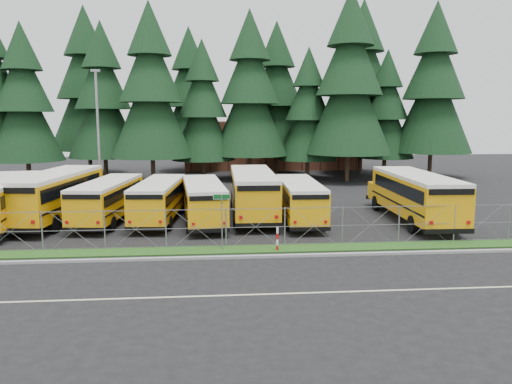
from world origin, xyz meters
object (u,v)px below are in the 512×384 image
bus_4 (203,202)px  bus_1 (58,196)px  bus_east (413,197)px  light_standard (98,131)px  bus_3 (160,201)px  street_sign (222,210)px  bus_5 (252,194)px  bus_2 (110,201)px  striped_bollard (277,239)px  bus_0 (3,202)px  bus_6 (299,201)px

bus_4 → bus_1: bearing=166.6°
bus_east → light_standard: 23.89m
bus_1 → light_standard: 8.73m
bus_3 → street_sign: bearing=-58.6°
bus_4 → bus_5: 3.58m
bus_1 → bus_4: (9.19, -1.37, -0.27)m
bus_3 → bus_1: bearing=179.0°
bus_east → street_sign: 13.53m
bus_2 → bus_5: bus_5 is taller
bus_1 → striped_bollard: bus_1 is taller
bus_0 → bus_3: bearing=-1.1°
bus_6 → bus_2: bearing=177.2°
bus_6 → bus_east: (7.17, -0.73, 0.25)m
striped_bollard → bus_0: bearing=155.6°
street_sign → bus_4: bearing=98.8°
bus_0 → bus_4: bearing=-5.8°
bus_3 → bus_6: 8.79m
bus_0 → bus_1: bus_1 is taller
bus_6 → street_sign: 8.35m
bus_5 → bus_6: 3.24m
bus_1 → striped_bollard: size_ratio=9.91×
bus_1 → bus_5: bearing=7.7°
bus_5 → bus_east: bearing=-12.4°
bus_4 → striped_bollard: bearing=-67.4°
bus_1 → bus_2: 3.35m
bus_3 → bus_5: size_ratio=0.85×
bus_2 → bus_6: size_ratio=1.02×
bus_6 → bus_east: bus_east is taller
bus_6 → street_sign: street_sign is taller
bus_1 → bus_6: 15.28m
bus_east → bus_1: bearing=176.5°
bus_0 → bus_1: size_ratio=0.93×
bus_2 → striped_bollard: size_ratio=8.29×
light_standard → bus_0: bearing=-112.2°
bus_3 → bus_4: size_ratio=0.99×
bus_0 → striped_bollard: bearing=-30.5°
bus_4 → bus_5: size_ratio=0.85×
bus_4 → bus_0: bearing=175.3°
bus_0 → bus_2: bus_0 is taller
bus_1 → bus_6: bus_1 is taller
bus_0 → bus_4: (11.94, 0.06, -0.17)m
bus_0 → bus_east: 25.14m
bus_6 → street_sign: bearing=-125.1°
street_sign → light_standard: 18.65m
striped_bollard → bus_east: bearing=34.0°
bus_5 → bus_east: size_ratio=0.99×
bus_3 → light_standard: size_ratio=0.96×
bus_1 → bus_4: size_ratio=1.21×
bus_1 → bus_2: (3.30, -0.49, -0.25)m
bus_1 → light_standard: (0.99, 7.72, 3.94)m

